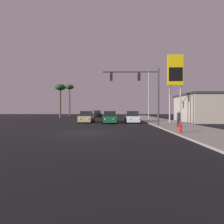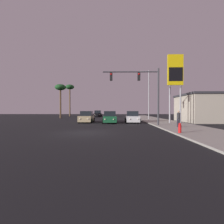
{
  "view_description": "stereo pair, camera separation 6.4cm",
  "coord_description": "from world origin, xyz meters",
  "px_view_note": "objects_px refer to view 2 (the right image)",
  "views": [
    {
      "loc": [
        2.37,
        -14.26,
        1.88
      ],
      "look_at": [
        2.09,
        9.6,
        1.56
      ],
      "focal_mm": 28.0,
      "sensor_mm": 36.0,
      "label": 1
    },
    {
      "loc": [
        2.43,
        -14.26,
        1.88
      ],
      "look_at": [
        2.09,
        9.6,
        1.56
      ],
      "focal_mm": 28.0,
      "sensor_mm": 36.0,
      "label": 2
    }
  ],
  "objects_px": {
    "car_tan": "(87,117)",
    "car_black": "(98,114)",
    "fire_hydrant": "(180,128)",
    "pedestrian_on_sidewalk": "(179,118)",
    "traffic_light_mast": "(143,85)",
    "gas_station_sign": "(175,74)",
    "palm_tree_mid": "(60,89)",
    "street_lamp": "(148,92)",
    "car_green": "(110,118)",
    "palm_tree_far": "(70,89)",
    "car_white": "(132,117)"
  },
  "relations": [
    {
      "from": "pedestrian_on_sidewalk",
      "to": "car_tan",
      "type": "bearing_deg",
      "value": 143.35
    },
    {
      "from": "car_green",
      "to": "palm_tree_far",
      "type": "height_order",
      "value": "palm_tree_far"
    },
    {
      "from": "pedestrian_on_sidewalk",
      "to": "palm_tree_far",
      "type": "height_order",
      "value": "palm_tree_far"
    },
    {
      "from": "car_tan",
      "to": "palm_tree_mid",
      "type": "height_order",
      "value": "palm_tree_mid"
    },
    {
      "from": "car_green",
      "to": "palm_tree_mid",
      "type": "height_order",
      "value": "palm_tree_mid"
    },
    {
      "from": "car_tan",
      "to": "street_lamp",
      "type": "bearing_deg",
      "value": -146.84
    },
    {
      "from": "fire_hydrant",
      "to": "pedestrian_on_sidewalk",
      "type": "bearing_deg",
      "value": 71.06
    },
    {
      "from": "car_tan",
      "to": "palm_tree_far",
      "type": "relative_size",
      "value": 0.49
    },
    {
      "from": "car_black",
      "to": "street_lamp",
      "type": "height_order",
      "value": "street_lamp"
    },
    {
      "from": "palm_tree_far",
      "to": "palm_tree_mid",
      "type": "distance_m",
      "value": 10.09
    },
    {
      "from": "car_tan",
      "to": "gas_station_sign",
      "type": "relative_size",
      "value": 0.48
    },
    {
      "from": "traffic_light_mast",
      "to": "gas_station_sign",
      "type": "distance_m",
      "value": 6.01
    },
    {
      "from": "gas_station_sign",
      "to": "palm_tree_mid",
      "type": "xyz_separation_m",
      "value": [
        -19.92,
        15.12,
        -0.15
      ]
    },
    {
      "from": "traffic_light_mast",
      "to": "gas_station_sign",
      "type": "bearing_deg",
      "value": 32.8
    },
    {
      "from": "car_tan",
      "to": "palm_tree_far",
      "type": "xyz_separation_m",
      "value": [
        -8.3,
        22.59,
        6.93
      ]
    },
    {
      "from": "traffic_light_mast",
      "to": "palm_tree_far",
      "type": "bearing_deg",
      "value": 119.01
    },
    {
      "from": "car_green",
      "to": "street_lamp",
      "type": "bearing_deg",
      "value": -134.51
    },
    {
      "from": "car_green",
      "to": "fire_hydrant",
      "type": "relative_size",
      "value": 5.71
    },
    {
      "from": "traffic_light_mast",
      "to": "pedestrian_on_sidewalk",
      "type": "relative_size",
      "value": 3.89
    },
    {
      "from": "gas_station_sign",
      "to": "car_black",
      "type": "bearing_deg",
      "value": 119.01
    },
    {
      "from": "car_green",
      "to": "fire_hydrant",
      "type": "height_order",
      "value": "car_green"
    },
    {
      "from": "car_black",
      "to": "palm_tree_mid",
      "type": "relative_size",
      "value": 0.58
    },
    {
      "from": "palm_tree_mid",
      "to": "car_tan",
      "type": "bearing_deg",
      "value": -58.21
    },
    {
      "from": "palm_tree_far",
      "to": "traffic_light_mast",
      "type": "bearing_deg",
      "value": -60.99
    },
    {
      "from": "car_black",
      "to": "gas_station_sign",
      "type": "height_order",
      "value": "gas_station_sign"
    },
    {
      "from": "street_lamp",
      "to": "palm_tree_mid",
      "type": "relative_size",
      "value": 1.2
    },
    {
      "from": "car_green",
      "to": "car_black",
      "type": "xyz_separation_m",
      "value": [
        -3.68,
        20.65,
        0.0
      ]
    },
    {
      "from": "gas_station_sign",
      "to": "palm_tree_mid",
      "type": "bearing_deg",
      "value": 142.8
    },
    {
      "from": "gas_station_sign",
      "to": "fire_hydrant",
      "type": "bearing_deg",
      "value": -107.18
    },
    {
      "from": "car_black",
      "to": "car_white",
      "type": "distance_m",
      "value": 21.29
    },
    {
      "from": "pedestrian_on_sidewalk",
      "to": "palm_tree_far",
      "type": "distance_m",
      "value": 36.49
    },
    {
      "from": "car_tan",
      "to": "car_black",
      "type": "height_order",
      "value": "same"
    },
    {
      "from": "car_tan",
      "to": "car_white",
      "type": "relative_size",
      "value": 0.99
    },
    {
      "from": "car_white",
      "to": "palm_tree_mid",
      "type": "relative_size",
      "value": 0.58
    },
    {
      "from": "car_black",
      "to": "gas_station_sign",
      "type": "distance_m",
      "value": 26.16
    },
    {
      "from": "car_tan",
      "to": "pedestrian_on_sidewalk",
      "type": "relative_size",
      "value": 2.58
    },
    {
      "from": "car_green",
      "to": "traffic_light_mast",
      "type": "relative_size",
      "value": 0.67
    },
    {
      "from": "gas_station_sign",
      "to": "palm_tree_far",
      "type": "relative_size",
      "value": 1.02
    },
    {
      "from": "car_green",
      "to": "gas_station_sign",
      "type": "height_order",
      "value": "gas_station_sign"
    },
    {
      "from": "traffic_light_mast",
      "to": "pedestrian_on_sidewalk",
      "type": "distance_m",
      "value": 5.41
    },
    {
      "from": "fire_hydrant",
      "to": "palm_tree_far",
      "type": "xyz_separation_m",
      "value": [
        -17.39,
        34.93,
        7.2
      ]
    },
    {
      "from": "traffic_light_mast",
      "to": "palm_tree_far",
      "type": "xyz_separation_m",
      "value": [
        -15.64,
        28.2,
        3.01
      ]
    },
    {
      "from": "car_white",
      "to": "street_lamp",
      "type": "xyz_separation_m",
      "value": [
        3.6,
        6.98,
        4.36
      ]
    },
    {
      "from": "fire_hydrant",
      "to": "car_green",
      "type": "bearing_deg",
      "value": 116.24
    },
    {
      "from": "car_green",
      "to": "pedestrian_on_sidewalk",
      "type": "bearing_deg",
      "value": 133.64
    },
    {
      "from": "street_lamp",
      "to": "palm_tree_far",
      "type": "relative_size",
      "value": 1.02
    },
    {
      "from": "car_black",
      "to": "traffic_light_mast",
      "type": "relative_size",
      "value": 0.67
    },
    {
      "from": "gas_station_sign",
      "to": "car_tan",
      "type": "bearing_deg",
      "value": 168.21
    },
    {
      "from": "car_black",
      "to": "palm_tree_mid",
      "type": "xyz_separation_m",
      "value": [
        -7.55,
        -7.18,
        5.7
      ]
    },
    {
      "from": "fire_hydrant",
      "to": "pedestrian_on_sidewalk",
      "type": "height_order",
      "value": "pedestrian_on_sidewalk"
    }
  ]
}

